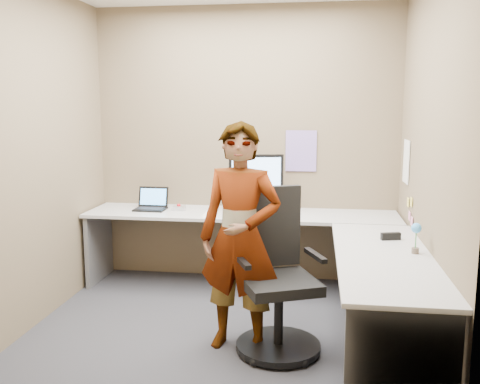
% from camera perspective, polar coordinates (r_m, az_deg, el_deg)
% --- Properties ---
extents(ground, '(3.00, 3.00, 0.00)m').
position_cam_1_polar(ground, '(4.39, -1.75, -14.15)').
color(ground, '#29292F').
rests_on(ground, ground).
extents(wall_back, '(3.00, 0.00, 3.00)m').
position_cam_1_polar(wall_back, '(5.33, 0.60, 5.02)').
color(wall_back, brown).
rests_on(wall_back, ground).
extents(wall_right, '(0.00, 2.70, 2.70)m').
position_cam_1_polar(wall_right, '(4.07, 19.48, 3.15)').
color(wall_right, brown).
rests_on(wall_right, ground).
extents(wall_left, '(0.00, 2.70, 2.70)m').
position_cam_1_polar(wall_left, '(4.56, -20.80, 3.68)').
color(wall_left, brown).
rests_on(wall_left, ground).
extents(desk, '(2.98, 2.58, 0.73)m').
position_cam_1_polar(desk, '(4.51, 4.56, -5.61)').
color(desk, '#BDBDBD').
rests_on(desk, ground).
extents(paper_ream, '(0.36, 0.29, 0.06)m').
position_cam_1_polar(paper_ream, '(5.10, 1.68, -1.85)').
color(paper_ream, red).
rests_on(paper_ream, desk).
extents(monitor, '(0.51, 0.19, 0.49)m').
position_cam_1_polar(monitor, '(5.06, 1.72, 1.76)').
color(monitor, black).
rests_on(monitor, paper_ream).
extents(laptop, '(0.30, 0.25, 0.21)m').
position_cam_1_polar(laptop, '(5.33, -9.41, -1.25)').
color(laptop, black).
rests_on(laptop, desk).
extents(trackball_mouse, '(0.12, 0.08, 0.07)m').
position_cam_1_polar(trackball_mouse, '(5.23, -6.52, -1.70)').
color(trackball_mouse, '#B7B7BC').
rests_on(trackball_mouse, desk).
extents(origami, '(0.10, 0.10, 0.06)m').
position_cam_1_polar(origami, '(4.94, -3.53, -2.26)').
color(origami, white).
rests_on(origami, desk).
extents(stapler, '(0.16, 0.08, 0.05)m').
position_cam_1_polar(stapler, '(4.24, 15.77, -4.57)').
color(stapler, black).
rests_on(stapler, desk).
extents(flower, '(0.07, 0.07, 0.22)m').
position_cam_1_polar(flower, '(3.88, 18.27, -4.21)').
color(flower, brown).
rests_on(flower, desk).
extents(calendar_purple, '(0.30, 0.01, 0.40)m').
position_cam_1_polar(calendar_purple, '(5.28, 6.53, 4.38)').
color(calendar_purple, '#846BB7').
rests_on(calendar_purple, wall_back).
extents(calendar_white, '(0.01, 0.28, 0.38)m').
position_cam_1_polar(calendar_white, '(4.96, 17.32, 3.11)').
color(calendar_white, white).
rests_on(calendar_white, wall_right).
extents(sticky_note_a, '(0.01, 0.07, 0.07)m').
position_cam_1_polar(sticky_note_a, '(4.66, 17.80, -1.02)').
color(sticky_note_a, '#F2E059').
rests_on(sticky_note_a, wall_right).
extents(sticky_note_b, '(0.01, 0.07, 0.07)m').
position_cam_1_polar(sticky_note_b, '(4.73, 17.63, -2.46)').
color(sticky_note_b, pink).
rests_on(sticky_note_b, wall_right).
extents(sticky_note_c, '(0.01, 0.07, 0.07)m').
position_cam_1_polar(sticky_note_c, '(4.62, 17.85, -3.01)').
color(sticky_note_c, pink).
rests_on(sticky_note_c, wall_right).
extents(sticky_note_d, '(0.01, 0.07, 0.07)m').
position_cam_1_polar(sticky_note_d, '(4.81, 17.49, -1.05)').
color(sticky_note_d, '#F2E059').
rests_on(sticky_note_d, wall_right).
extents(office_chair, '(0.67, 0.67, 1.14)m').
position_cam_1_polar(office_chair, '(3.88, 3.83, -9.97)').
color(office_chair, black).
rests_on(office_chair, ground).
extents(person, '(0.66, 0.50, 1.64)m').
position_cam_1_polar(person, '(3.79, 0.00, -4.91)').
color(person, '#999399').
rests_on(person, ground).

